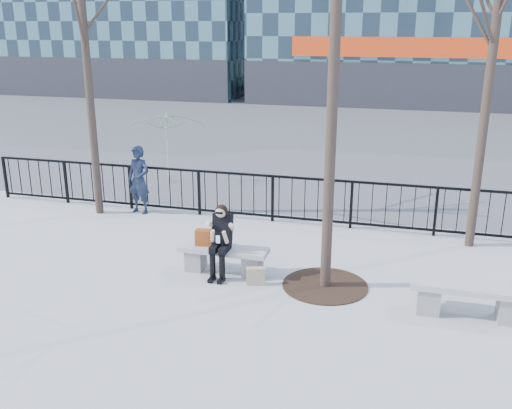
% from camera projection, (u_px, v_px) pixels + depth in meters
% --- Properties ---
extents(ground, '(120.00, 120.00, 0.00)m').
position_uv_depth(ground, '(224.00, 272.00, 10.57)').
color(ground, '#A6A5A0').
rests_on(ground, ground).
extents(street_surface, '(60.00, 23.00, 0.01)m').
position_uv_depth(street_surface, '(334.00, 131.00, 24.35)').
color(street_surface, '#474747').
rests_on(street_surface, ground).
extents(railing, '(14.00, 0.06, 1.10)m').
position_uv_depth(railing, '(264.00, 198.00, 13.16)').
color(railing, black).
rests_on(railing, ground).
extents(tree_left, '(2.80, 2.80, 6.50)m').
position_uv_depth(tree_left, '(81.00, 1.00, 12.38)').
color(tree_left, black).
rests_on(tree_left, ground).
extents(tree_grate, '(1.50, 1.50, 0.02)m').
position_uv_depth(tree_grate, '(325.00, 285.00, 10.00)').
color(tree_grate, black).
rests_on(tree_grate, ground).
extents(bench_main, '(1.65, 0.46, 0.49)m').
position_uv_depth(bench_main, '(224.00, 257.00, 10.48)').
color(bench_main, slate).
rests_on(bench_main, ground).
extents(bench_second, '(1.80, 0.50, 0.54)m').
position_uv_depth(bench_second, '(469.00, 297.00, 8.90)').
color(bench_second, slate).
rests_on(bench_second, ground).
extents(seated_woman, '(0.50, 0.64, 1.34)m').
position_uv_depth(seated_woman, '(221.00, 241.00, 10.22)').
color(seated_woman, black).
rests_on(seated_woman, ground).
extents(handbag, '(0.38, 0.22, 0.30)m').
position_uv_depth(handbag, '(205.00, 238.00, 10.48)').
color(handbag, '#933F12').
rests_on(handbag, bench_main).
extents(shopping_bag, '(0.36, 0.22, 0.32)m').
position_uv_depth(shopping_bag, '(256.00, 276.00, 10.02)').
color(shopping_bag, '#C8BF8D').
rests_on(shopping_bag, ground).
extents(standing_man, '(0.66, 0.49, 1.64)m').
position_uv_depth(standing_man, '(139.00, 180.00, 13.63)').
color(standing_man, black).
rests_on(standing_man, ground).
extents(vendor_umbrella, '(2.76, 2.79, 2.00)m').
position_uv_depth(vendor_umbrella, '(168.00, 148.00, 16.22)').
color(vendor_umbrella, yellow).
rests_on(vendor_umbrella, ground).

